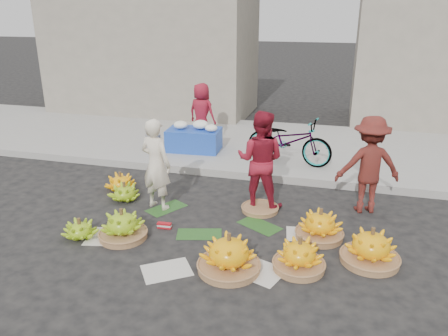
% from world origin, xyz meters
% --- Properties ---
extents(ground, '(80.00, 80.00, 0.00)m').
position_xyz_m(ground, '(0.00, 0.00, 0.00)').
color(ground, black).
rests_on(ground, ground).
extents(curb, '(40.00, 0.25, 0.15)m').
position_xyz_m(curb, '(0.00, 2.20, 0.07)').
color(curb, gray).
rests_on(curb, ground).
extents(sidewalk, '(40.00, 4.00, 0.12)m').
position_xyz_m(sidewalk, '(0.00, 4.30, 0.06)').
color(sidewalk, gray).
rests_on(sidewalk, ground).
extents(building_left, '(6.00, 3.00, 4.00)m').
position_xyz_m(building_left, '(-4.00, 7.20, 2.00)').
color(building_left, gray).
rests_on(building_left, sidewalk).
extents(newspaper_scatter, '(3.20, 1.80, 0.00)m').
position_xyz_m(newspaper_scatter, '(0.00, -0.80, 0.00)').
color(newspaper_scatter, silver).
rests_on(newspaper_scatter, ground).
extents(banana_leaves, '(2.00, 1.00, 0.00)m').
position_xyz_m(banana_leaves, '(-0.10, 0.20, 0.00)').
color(banana_leaves, '#1D4A18').
rests_on(banana_leaves, ground).
extents(banana_bunch_0, '(0.68, 0.68, 0.46)m').
position_xyz_m(banana_bunch_0, '(-1.12, -0.58, 0.20)').
color(banana_bunch_0, '#8B5E3A').
rests_on(banana_bunch_0, ground).
extents(banana_bunch_1, '(0.57, 0.57, 0.30)m').
position_xyz_m(banana_bunch_1, '(-1.72, -0.73, 0.13)').
color(banana_bunch_1, '#71A417').
rests_on(banana_bunch_1, ground).
extents(banana_bunch_2, '(0.78, 0.78, 0.52)m').
position_xyz_m(banana_bunch_2, '(0.55, -0.98, 0.23)').
color(banana_bunch_2, '#8B5E3A').
rests_on(banana_bunch_2, ground).
extents(banana_bunch_3, '(0.65, 0.65, 0.45)m').
position_xyz_m(banana_bunch_3, '(1.40, -0.72, 0.19)').
color(banana_bunch_3, '#8B5E3A').
rests_on(banana_bunch_3, ground).
extents(banana_bunch_4, '(0.86, 0.86, 0.50)m').
position_xyz_m(banana_bunch_4, '(2.27, -0.32, 0.22)').
color(banana_bunch_4, '#8B5E3A').
rests_on(banana_bunch_4, ground).
extents(banana_bunch_5, '(0.70, 0.70, 0.46)m').
position_xyz_m(banana_bunch_5, '(1.59, 0.16, 0.20)').
color(banana_bunch_5, '#8B5E3A').
rests_on(banana_bunch_5, ground).
extents(banana_bunch_6, '(0.61, 0.61, 0.33)m').
position_xyz_m(banana_bunch_6, '(-1.72, 0.63, 0.14)').
color(banana_bunch_6, '#71A417').
rests_on(banana_bunch_6, ground).
extents(banana_bunch_7, '(0.55, 0.55, 0.34)m').
position_xyz_m(banana_bunch_7, '(-2.01, 1.04, 0.14)').
color(banana_bunch_7, '#FFB30C').
rests_on(banana_bunch_7, ground).
extents(basket_spare, '(0.75, 0.75, 0.07)m').
position_xyz_m(basket_spare, '(0.61, 0.81, 0.03)').
color(basket_spare, '#8B5E3A').
rests_on(basket_spare, ground).
extents(incense_stack, '(0.22, 0.08, 0.09)m').
position_xyz_m(incense_stack, '(-0.66, -0.17, 0.05)').
color(incense_stack, '#AF121B').
rests_on(incense_stack, ground).
extents(vendor_cream, '(0.63, 0.50, 1.50)m').
position_xyz_m(vendor_cream, '(-1.05, 0.52, 0.75)').
color(vendor_cream, white).
rests_on(vendor_cream, ground).
extents(vendor_red, '(0.83, 0.67, 1.61)m').
position_xyz_m(vendor_red, '(0.55, 1.01, 0.81)').
color(vendor_red, maroon).
rests_on(vendor_red, ground).
extents(man_striped, '(1.13, 0.82, 1.57)m').
position_xyz_m(man_striped, '(2.24, 1.28, 0.79)').
color(man_striped, maroon).
rests_on(man_striped, ground).
extents(flower_table, '(1.19, 0.79, 0.67)m').
position_xyz_m(flower_table, '(-1.36, 3.28, 0.40)').
color(flower_table, '#1B41B0').
rests_on(flower_table, sidewalk).
extents(grey_bucket, '(0.34, 0.34, 0.38)m').
position_xyz_m(grey_bucket, '(-2.22, 2.97, 0.31)').
color(grey_bucket, gray).
rests_on(grey_bucket, sidewalk).
extents(flower_vendor, '(0.77, 0.60, 1.38)m').
position_xyz_m(flower_vendor, '(-1.41, 3.98, 0.81)').
color(flower_vendor, maroon).
rests_on(flower_vendor, sidewalk).
extents(bicycle, '(0.99, 1.88, 0.94)m').
position_xyz_m(bicycle, '(0.78, 2.98, 0.59)').
color(bicycle, gray).
rests_on(bicycle, sidewalk).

